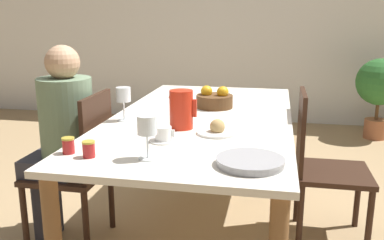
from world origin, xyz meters
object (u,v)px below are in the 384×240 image
wine_glass_juice (147,128)px  fruit_bowl (214,100)px  jam_jar_amber (89,148)px  jam_jar_red (68,145)px  chair_opposite (321,163)px  bread_plate (217,130)px  potted_plant (380,86)px  red_pitcher (181,109)px  chair_person_side (79,166)px  person_seated (62,130)px  serving_tray (250,162)px  wine_glass_water (123,96)px  teacup_near_person (163,135)px

wine_glass_juice → fruit_bowl: size_ratio=0.79×
jam_jar_amber → jam_jar_red: 0.11m
chair_opposite → bread_plate: chair_opposite is taller
fruit_bowl → potted_plant: size_ratio=0.26×
red_pitcher → jam_jar_amber: bearing=-117.8°
fruit_bowl → potted_plant: (1.45, 2.21, -0.23)m
chair_person_side → person_seated: bearing=91.1°
serving_tray → bread_plate: bread_plate is taller
chair_person_side → wine_glass_juice: wine_glass_juice is taller
chair_person_side → wine_glass_juice: size_ratio=4.98×
serving_tray → red_pitcher: bearing=128.2°
jam_jar_amber → jam_jar_red: (-0.11, 0.03, 0.00)m
red_pitcher → jam_jar_red: bearing=-127.8°
wine_glass_juice → wine_glass_water: bearing=118.1°
serving_tray → person_seated: bearing=152.3°
serving_tray → fruit_bowl: size_ratio=1.17×
wine_glass_juice → jam_jar_red: (-0.35, 0.00, -0.09)m
bread_plate → jam_jar_amber: bearing=-136.1°
person_seated → potted_plant: bearing=-40.7°
chair_opposite → teacup_near_person: size_ratio=6.83×
wine_glass_juice → fruit_bowl: 1.02m
teacup_near_person → serving_tray: size_ratio=0.49×
jam_jar_amber → potted_plant: size_ratio=0.08×
wine_glass_juice → teacup_near_person: bearing=90.1°
red_pitcher → serving_tray: bearing=-51.8°
jam_jar_amber → wine_glass_juice: bearing=6.3°
serving_tray → bread_plate: (-0.19, 0.42, 0.00)m
wine_glass_juice → bread_plate: 0.49m
chair_person_side → jam_jar_red: (0.25, -0.58, 0.32)m
jam_jar_red → chair_person_side: bearing=113.5°
red_pitcher → fruit_bowl: size_ratio=0.87×
red_pitcher → wine_glass_juice: size_ratio=1.10×
red_pitcher → fruit_bowl: bearing=79.8°
bread_plate → teacup_near_person: bearing=-142.0°
wine_glass_water → serving_tray: size_ratio=0.69×
chair_opposite → serving_tray: bearing=-22.2°
chair_person_side → potted_plant: size_ratio=1.03×
wine_glass_water → teacup_near_person: (0.31, -0.34, -0.11)m
teacup_near_person → fruit_bowl: (0.12, 0.77, 0.02)m
bread_plate → jam_jar_red: bread_plate is taller
fruit_bowl → chair_person_side: bearing=-149.3°
teacup_near_person → red_pitcher: bearing=82.9°
chair_person_side → teacup_near_person: 0.75m
wine_glass_juice → jam_jar_amber: (-0.24, -0.03, -0.09)m
chair_person_side → teacup_near_person: size_ratio=6.83×
chair_opposite → serving_tray: chair_opposite is taller
person_seated → jam_jar_amber: size_ratio=16.95×
serving_tray → teacup_near_person: bearing=149.5°
person_seated → teacup_near_person: 0.77m
wine_glass_juice → teacup_near_person: wine_glass_juice is taller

